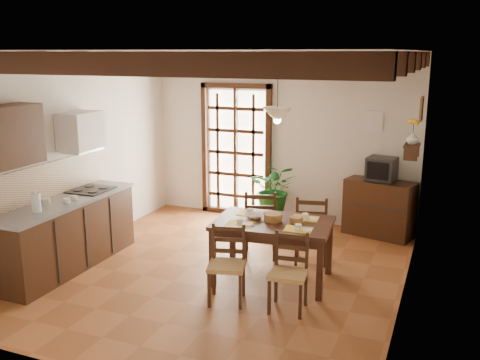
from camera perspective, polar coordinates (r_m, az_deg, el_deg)
The scene contains 25 objects.
ground_plane at distance 7.06m, azimuth -2.00°, elevation -9.75°, with size 5.00×5.00×0.00m, color brown.
room_shell at distance 6.56m, azimuth -2.13°, elevation 4.99°, with size 4.52×5.02×2.81m.
ceiling_beams at distance 6.49m, azimuth -2.20°, elevation 12.64°, with size 4.50×4.34×0.20m.
french_door at distance 9.19m, azimuth -0.42°, elevation 3.40°, with size 1.26×0.11×2.32m.
kitchen_counter at distance 7.41m, azimuth -18.01°, elevation -5.38°, with size 0.64×2.25×1.38m.
upper_cabinet at distance 6.68m, azimuth -23.49°, elevation 4.33°, with size 0.35×0.80×0.70m, color #321C0F.
range_hood at distance 7.60m, azimuth -16.60°, elevation 4.97°, with size 0.38×0.60×0.54m.
counter_items at distance 7.34m, azimuth -17.83°, elevation -1.58°, with size 0.50×1.43×0.25m.
dining_table at distance 6.59m, azimuth 3.54°, elevation -5.23°, with size 1.49×1.03×0.77m.
chair_near_left at distance 6.18m, azimuth -1.41°, elevation -10.46°, with size 0.49×0.48×0.88m.
chair_near_right at distance 6.01m, azimuth 5.17°, elevation -11.28°, with size 0.43×0.41×0.86m.
chair_far_left at distance 7.46m, azimuth 2.18°, elevation -5.94°, with size 0.56×0.55×0.97m.
chair_far_right at distance 7.33m, azimuth 7.57°, elevation -6.50°, with size 0.52×0.50×0.95m.
table_setting at distance 6.55m, azimuth 3.55°, elevation -4.02°, with size 1.03×0.69×0.10m.
table_bowl at distance 6.66m, azimuth 1.53°, elevation -3.87°, with size 0.22×0.22×0.05m, color white.
sideboard at distance 8.53m, azimuth 14.62°, elevation -2.94°, with size 1.03×0.46×0.87m, color #321C0F.
crt_tv at distance 8.38m, azimuth 14.87°, elevation 1.17°, with size 0.47×0.44×0.35m.
fuse_box at distance 8.54m, azimuth 14.16°, elevation 6.12°, with size 0.25×0.03×0.32m, color white.
plant_pot at distance 8.88m, azimuth 3.67°, elevation -4.07°, with size 0.34×0.34×0.21m, color maroon.
potted_plant at distance 8.76m, azimuth 3.72°, elevation -1.20°, with size 2.00×1.72×2.23m, color #144C19.
wall_shelf at distance 7.64m, azimuth 17.86°, elevation 3.24°, with size 0.20×0.42×0.20m.
shelf_vase at distance 7.62m, azimuth 17.94°, elevation 4.27°, with size 0.15×0.15×0.15m, color #B2BFB2.
shelf_flowers at distance 7.59m, azimuth 18.05°, elevation 5.81°, with size 0.14×0.14×0.36m.
framed_picture at distance 7.57m, azimuth 18.79°, elevation 7.20°, with size 0.03×0.32×0.32m.
pendant_lamp at distance 6.38m, azimuth 4.01°, elevation 7.10°, with size 0.36×0.36×0.84m.
Camera 1 is at (2.65, -5.92, 2.78)m, focal length 40.00 mm.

